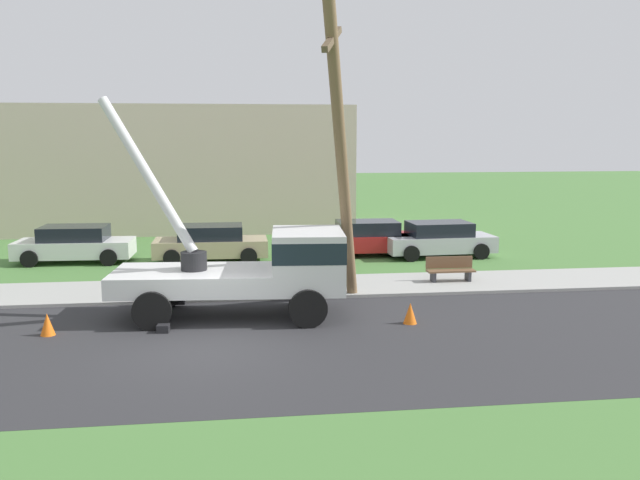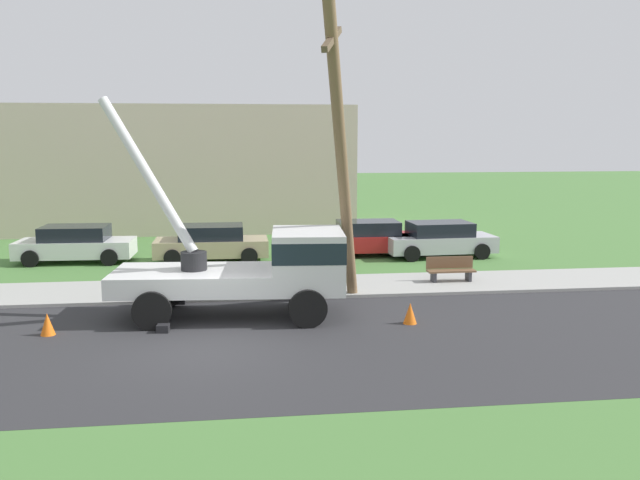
# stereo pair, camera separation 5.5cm
# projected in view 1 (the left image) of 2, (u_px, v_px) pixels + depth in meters

# --- Properties ---
(ground_plane) EXTENTS (120.00, 120.00, 0.00)m
(ground_plane) POSITION_uv_depth(u_px,v_px,m) (218.00, 256.00, 27.62)
(ground_plane) COLOR #477538
(road_asphalt) EXTENTS (80.00, 8.47, 0.01)m
(road_asphalt) POSITION_uv_depth(u_px,v_px,m) (208.00, 346.00, 15.86)
(road_asphalt) COLOR #2B2B2D
(road_asphalt) RESTS_ON ground
(sidewalk_strip) EXTENTS (80.00, 3.05, 0.10)m
(sidewalk_strip) POSITION_uv_depth(u_px,v_px,m) (214.00, 289.00, 21.49)
(sidewalk_strip) COLOR #9E9E99
(sidewalk_strip) RESTS_ON ground
(utility_truck) EXTENTS (6.74, 3.23, 5.98)m
(utility_truck) POSITION_uv_depth(u_px,v_px,m) (260.00, 265.00, 18.35)
(utility_truck) COLOR silver
(utility_truck) RESTS_ON ground
(leaning_utility_pole) EXTENTS (1.67, 3.94, 8.40)m
(leaning_utility_pole) POSITION_uv_depth(u_px,v_px,m) (341.00, 158.00, 18.51)
(leaning_utility_pole) COLOR brown
(leaning_utility_pole) RESTS_ON ground
(traffic_cone_ahead) EXTENTS (0.36, 0.36, 0.56)m
(traffic_cone_ahead) POSITION_uv_depth(u_px,v_px,m) (410.00, 313.00, 17.73)
(traffic_cone_ahead) COLOR orange
(traffic_cone_ahead) RESTS_ON ground
(traffic_cone_behind) EXTENTS (0.36, 0.36, 0.56)m
(traffic_cone_behind) POSITION_uv_depth(u_px,v_px,m) (47.00, 324.00, 16.68)
(traffic_cone_behind) COLOR orange
(traffic_cone_behind) RESTS_ON ground
(parked_sedan_white) EXTENTS (4.46, 2.11, 1.42)m
(parked_sedan_white) POSITION_uv_depth(u_px,v_px,m) (75.00, 244.00, 26.28)
(parked_sedan_white) COLOR silver
(parked_sedan_white) RESTS_ON ground
(parked_sedan_tan) EXTENTS (4.41, 2.03, 1.42)m
(parked_sedan_tan) POSITION_uv_depth(u_px,v_px,m) (211.00, 243.00, 26.53)
(parked_sedan_tan) COLOR tan
(parked_sedan_tan) RESTS_ON ground
(parked_sedan_red) EXTENTS (4.42, 2.05, 1.42)m
(parked_sedan_red) POSITION_uv_depth(u_px,v_px,m) (367.00, 238.00, 27.82)
(parked_sedan_red) COLOR #B21E1E
(parked_sedan_red) RESTS_ON ground
(parked_sedan_silver) EXTENTS (4.48, 2.16, 1.42)m
(parked_sedan_silver) POSITION_uv_depth(u_px,v_px,m) (439.00, 239.00, 27.49)
(parked_sedan_silver) COLOR #B7B7BF
(parked_sedan_silver) RESTS_ON ground
(park_bench) EXTENTS (1.60, 0.45, 0.90)m
(park_bench) POSITION_uv_depth(u_px,v_px,m) (450.00, 270.00, 22.48)
(park_bench) COLOR brown
(park_bench) RESTS_ON ground
(lowrise_building_backdrop) EXTENTS (18.00, 6.00, 6.40)m
(lowrise_building_backdrop) POSITION_uv_depth(u_px,v_px,m) (178.00, 168.00, 35.53)
(lowrise_building_backdrop) COLOR beige
(lowrise_building_backdrop) RESTS_ON ground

